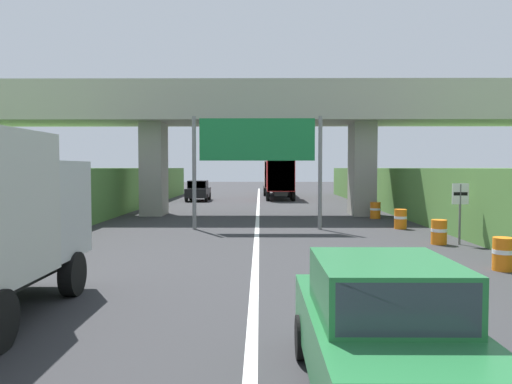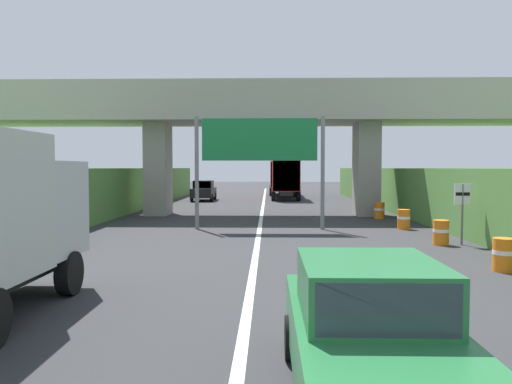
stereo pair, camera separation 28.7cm
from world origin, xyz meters
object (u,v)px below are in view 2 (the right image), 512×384
at_px(truck_orange, 281,176).
at_px(car_green, 367,331).
at_px(speed_limit_sign, 462,204).
at_px(construction_barrel_2, 441,232).
at_px(construction_barrel_1, 504,254).
at_px(overhead_highway_sign, 260,146).
at_px(construction_barrel_5, 367,204).
at_px(construction_barrel_4, 379,210).
at_px(car_black, 204,191).
at_px(construction_barrel_3, 404,219).
at_px(truck_red, 285,178).

distance_m(truck_orange, car_green, 46.00).
bearing_deg(speed_limit_sign, construction_barrel_2, 177.06).
relative_size(car_green, construction_barrel_1, 4.56).
bearing_deg(overhead_highway_sign, construction_barrel_5, 55.00).
bearing_deg(overhead_highway_sign, construction_barrel_4, 37.09).
xyz_separation_m(speed_limit_sign, truck_orange, (-5.69, 33.64, 0.46)).
xyz_separation_m(car_black, construction_barrel_3, (11.68, -19.55, -0.40)).
bearing_deg(car_black, car_green, -79.63).
xyz_separation_m(construction_barrel_1, construction_barrel_3, (-0.18, 9.37, 0.00)).
bearing_deg(speed_limit_sign, construction_barrel_3, 99.99).
bearing_deg(truck_red, truck_orange, 91.24).
height_order(overhead_highway_sign, speed_limit_sign, overhead_highway_sign).
distance_m(speed_limit_sign, truck_orange, 34.12).
distance_m(construction_barrel_4, construction_barrel_5, 4.69).
bearing_deg(construction_barrel_5, car_black, 139.28).
height_order(speed_limit_sign, construction_barrel_5, speed_limit_sign).
xyz_separation_m(speed_limit_sign, construction_barrel_1, (-0.65, -4.65, -1.02)).
distance_m(construction_barrel_1, construction_barrel_5, 18.74).
xyz_separation_m(car_black, construction_barrel_5, (11.83, -10.18, -0.40)).
xyz_separation_m(truck_red, construction_barrel_2, (4.79, -26.26, -1.47)).
relative_size(construction_barrel_4, construction_barrel_5, 1.00).
bearing_deg(construction_barrel_3, construction_barrel_1, -88.91).
xyz_separation_m(truck_red, construction_barrel_4, (4.62, -16.89, -1.47)).
relative_size(car_black, construction_barrel_3, 4.56).
bearing_deg(truck_orange, construction_barrel_1, -82.51).
bearing_deg(construction_barrel_1, construction_barrel_3, 91.09).
xyz_separation_m(car_green, car_black, (-6.70, 36.61, 0.00)).
bearing_deg(car_black, construction_barrel_3, -59.14).
bearing_deg(construction_barrel_1, car_black, 112.30).
relative_size(construction_barrel_1, construction_barrel_5, 1.00).
height_order(construction_barrel_3, construction_barrel_4, same).
bearing_deg(truck_red, car_green, -90.42).
bearing_deg(construction_barrel_2, construction_barrel_3, 91.17).
xyz_separation_m(speed_limit_sign, construction_barrel_5, (-0.69, 14.09, -1.02)).
relative_size(speed_limit_sign, construction_barrel_5, 2.48).
height_order(car_black, construction_barrel_3, car_black).
bearing_deg(construction_barrel_2, construction_barrel_5, 89.80).
bearing_deg(car_green, truck_red, 89.58).
bearing_deg(car_green, construction_barrel_3, 73.72).
xyz_separation_m(truck_red, construction_barrel_3, (4.70, -21.58, -1.47)).
bearing_deg(construction_barrel_3, car_black, 120.86).
distance_m(truck_orange, construction_barrel_5, 20.23).
distance_m(truck_red, construction_barrel_3, 22.13).
distance_m(truck_red, construction_barrel_5, 13.22).
xyz_separation_m(speed_limit_sign, truck_red, (-5.53, 26.30, 0.46)).
bearing_deg(truck_orange, construction_barrel_5, -75.65).
xyz_separation_m(overhead_highway_sign, truck_orange, (1.71, 29.14, -1.82)).
height_order(overhead_highway_sign, car_green, overhead_highway_sign).
distance_m(car_green, car_black, 37.22).
distance_m(truck_red, truck_orange, 7.34).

